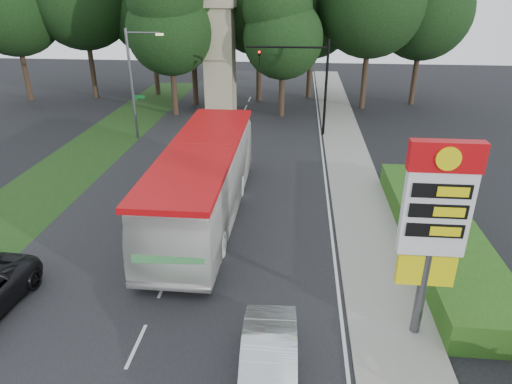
# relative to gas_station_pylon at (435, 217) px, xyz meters

# --- Properties ---
(ground) EXTENTS (120.00, 120.00, 0.00)m
(ground) POSITION_rel_gas_station_pylon_xyz_m (-9.20, -1.99, -4.45)
(ground) COLOR black
(ground) RESTS_ON ground
(road_surface) EXTENTS (14.00, 80.00, 0.02)m
(road_surface) POSITION_rel_gas_station_pylon_xyz_m (-9.20, 10.01, -4.44)
(road_surface) COLOR black
(road_surface) RESTS_ON ground
(sidewalk_right) EXTENTS (3.00, 80.00, 0.12)m
(sidewalk_right) POSITION_rel_gas_station_pylon_xyz_m (-0.70, 10.01, -4.39)
(sidewalk_right) COLOR gray
(sidewalk_right) RESTS_ON ground
(grass_verge_left) EXTENTS (5.00, 50.00, 0.02)m
(grass_verge_left) POSITION_rel_gas_station_pylon_xyz_m (-18.70, 16.01, -4.44)
(grass_verge_left) COLOR #193814
(grass_verge_left) RESTS_ON ground
(hedge) EXTENTS (3.00, 14.00, 1.20)m
(hedge) POSITION_rel_gas_station_pylon_xyz_m (2.30, 6.01, -3.85)
(hedge) COLOR #284C14
(hedge) RESTS_ON ground
(gas_station_pylon) EXTENTS (2.10, 0.45, 6.85)m
(gas_station_pylon) POSITION_rel_gas_station_pylon_xyz_m (0.00, 0.00, 0.00)
(gas_station_pylon) COLOR #59595E
(gas_station_pylon) RESTS_ON ground
(traffic_signal_mast) EXTENTS (6.10, 0.35, 7.20)m
(traffic_signal_mast) POSITION_rel_gas_station_pylon_xyz_m (-3.52, 22.00, 0.22)
(traffic_signal_mast) COLOR black
(traffic_signal_mast) RESTS_ON ground
(streetlight_signs) EXTENTS (2.75, 0.98, 8.00)m
(streetlight_signs) POSITION_rel_gas_station_pylon_xyz_m (-16.19, 20.01, -0.01)
(streetlight_signs) COLOR #59595E
(streetlight_signs) RESTS_ON ground
(monument) EXTENTS (3.00, 3.00, 10.05)m
(monument) POSITION_rel_gas_station_pylon_xyz_m (-11.20, 28.01, 0.66)
(monument) COLOR tan
(monument) RESTS_ON ground
(tree_monument_left) EXTENTS (7.28, 7.28, 14.30)m
(tree_monument_left) POSITION_rel_gas_station_pylon_xyz_m (-15.20, 27.01, 4.23)
(tree_monument_left) COLOR #2D2116
(tree_monument_left) RESTS_ON ground
(tree_monument_right) EXTENTS (6.72, 6.72, 13.20)m
(tree_monument_right) POSITION_rel_gas_station_pylon_xyz_m (-5.70, 27.51, 3.56)
(tree_monument_right) COLOR #2D2116
(tree_monument_right) RESTS_ON ground
(transit_bus) EXTENTS (3.30, 13.70, 3.81)m
(transit_bus) POSITION_rel_gas_station_pylon_xyz_m (-8.70, 7.75, -2.54)
(transit_bus) COLOR silver
(transit_bus) RESTS_ON ground
(sedan_silver) EXTENTS (1.81, 4.74, 1.54)m
(sedan_silver) POSITION_rel_gas_station_pylon_xyz_m (-4.78, -2.63, -3.68)
(sedan_silver) COLOR #B3B7BB
(sedan_silver) RESTS_ON ground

